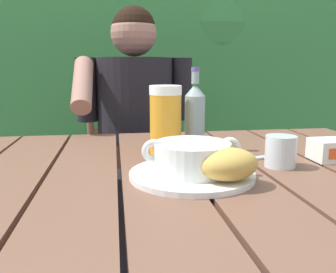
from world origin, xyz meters
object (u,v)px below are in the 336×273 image
at_px(bread_roll, 229,164).
at_px(beer_bottle, 195,116).
at_px(serving_plate, 192,174).
at_px(beer_glass, 165,120).
at_px(soup_bowl, 192,156).
at_px(water_glass_small, 280,151).
at_px(chair_near_diner, 134,168).
at_px(butter_tub, 333,150).
at_px(person_eating, 135,128).
at_px(table_knife, 237,160).

xyz_separation_m(bread_roll, beer_bottle, (0.00, 0.32, 0.05)).
bearing_deg(serving_plate, beer_glass, 96.75).
bearing_deg(beer_bottle, soup_bowl, -103.82).
xyz_separation_m(soup_bowl, water_glass_small, (0.22, 0.05, -0.01)).
bearing_deg(water_glass_small, bread_roll, -144.35).
bearing_deg(chair_near_diner, butter_tub, -63.01).
relative_size(person_eating, serving_plate, 4.56).
relative_size(serving_plate, table_knife, 1.74).
bearing_deg(serving_plate, water_glass_small, 12.53).
distance_m(chair_near_diner, beer_glass, 0.84).
distance_m(chair_near_diner, butter_tub, 1.04).
relative_size(soup_bowl, water_glass_small, 2.87).
relative_size(serving_plate, bread_roll, 1.98).
distance_m(soup_bowl, bread_roll, 0.09).
bearing_deg(soup_bowl, chair_near_diner, 94.25).
height_order(person_eating, beer_glass, person_eating).
distance_m(soup_bowl, beer_bottle, 0.26).
distance_m(beer_glass, water_glass_small, 0.30).
bearing_deg(beer_bottle, person_eating, 104.63).
distance_m(water_glass_small, butter_tub, 0.16).
distance_m(soup_bowl, table_knife, 0.18).
bearing_deg(soup_bowl, bread_roll, -49.40).
distance_m(bread_roll, beer_glass, 0.30).
xyz_separation_m(soup_bowl, table_knife, (0.14, 0.11, -0.04)).
distance_m(chair_near_diner, bread_roll, 1.10).
xyz_separation_m(person_eating, serving_plate, (0.08, -0.78, 0.03)).
bearing_deg(serving_plate, chair_near_diner, 94.25).
bearing_deg(serving_plate, beer_bottle, 76.18).
distance_m(person_eating, table_knife, 0.70).
xyz_separation_m(water_glass_small, table_knife, (-0.09, 0.06, -0.03)).
xyz_separation_m(chair_near_diner, beer_glass, (0.05, -0.76, 0.35)).
distance_m(beer_bottle, water_glass_small, 0.26).
height_order(beer_bottle, water_glass_small, beer_bottle).
relative_size(beer_glass, butter_tub, 1.74).
xyz_separation_m(beer_bottle, water_glass_small, (0.16, -0.20, -0.06)).
relative_size(bread_roll, beer_glass, 0.74).
height_order(soup_bowl, beer_glass, beer_glass).
relative_size(person_eating, beer_glass, 6.62).
distance_m(soup_bowl, beer_glass, 0.22).
bearing_deg(butter_tub, table_knife, 174.75).
bearing_deg(person_eating, table_knife, -72.31).
relative_size(person_eating, soup_bowl, 5.71).
height_order(soup_bowl, table_knife, soup_bowl).
bearing_deg(beer_glass, water_glass_small, -34.13).
height_order(soup_bowl, beer_bottle, beer_bottle).
bearing_deg(beer_bottle, table_knife, -61.87).
bearing_deg(beer_glass, person_eating, 95.11).
distance_m(serving_plate, beer_bottle, 0.27).
relative_size(water_glass_small, table_knife, 0.48).
height_order(beer_glass, table_knife, beer_glass).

